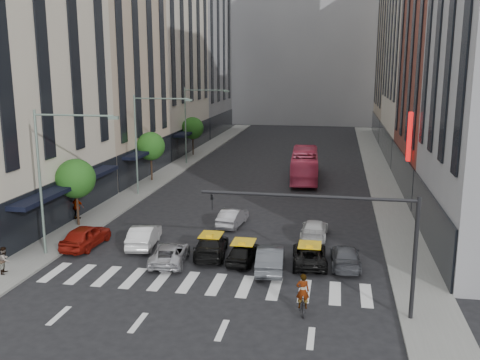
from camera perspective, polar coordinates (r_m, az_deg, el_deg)
The scene contains 33 objects.
ground at distance 28.60m, azimuth -4.41°, elevation -12.12°, with size 160.00×160.00×0.00m, color black.
sidewalk_left at distance 59.28m, azimuth -7.81°, elevation 0.73°, with size 3.00×96.00×0.15m, color slate.
sidewalk_right at distance 56.58m, azimuth 14.92°, elevation -0.12°, with size 3.00×96.00×0.15m, color slate.
building_left_a at distance 43.35m, azimuth -23.69°, elevation 14.18°, with size 8.00×18.00×28.00m, color beige.
building_left_b at distance 58.25m, azimuth -14.04°, elevation 12.10°, with size 8.00×16.00×24.00m, color tan.
building_left_c at distance 75.29m, azimuth -8.44°, elevation 16.84°, with size 8.00×20.00×36.00m, color beige.
building_left_d at distance 93.31m, azimuth -4.53°, elevation 14.17°, with size 8.00×18.00×30.00m, color gray.
building_right_b at distance 53.16m, azimuth 22.01°, elevation 12.69°, with size 8.00×18.00×26.00m, color brown.
building_right_d at distance 90.76m, azimuth 17.30°, elevation 13.10°, with size 8.00×18.00×28.00m, color tan.
building_far at distance 110.55m, azimuth 7.10°, elevation 15.36°, with size 30.00×10.00×36.00m, color gray.
tree_near at distance 40.60m, azimuth -17.12°, elevation 0.14°, with size 2.88×2.88×4.95m.
tree_mid at distance 55.04m, azimuth -9.50°, elevation 3.57°, with size 2.88×2.88×4.95m.
tree_far at distance 70.16m, azimuth -5.08°, elevation 5.53°, with size 2.88×2.88×4.95m.
streetlamp_near at distance 34.18m, azimuth -19.33°, elevation 1.65°, with size 5.38×0.25×9.00m.
streetlamp_mid at distance 48.56m, azimuth -10.03°, elevation 5.10°, with size 5.38×0.25×9.00m.
streetlamp_far at distance 63.71m, azimuth -5.02°, elevation 6.89°, with size 5.38×0.25×9.00m.
traffic_signal at distance 25.25m, azimuth 12.01°, elevation -4.84°, with size 10.10×0.20×6.00m.
liberty_sign at distance 45.90m, azimuth 17.62°, elevation 4.43°, with size 0.30×0.70×4.00m.
car_red at distance 36.66m, azimuth -16.13°, elevation -5.76°, with size 1.78×4.42×1.51m, color maroon.
car_white_front at distance 35.96m, azimuth -10.20°, elevation -5.88°, with size 1.52×4.35×1.43m, color #BEBEBE.
car_silver at distance 32.84m, azimuth -7.51°, elevation -7.77°, with size 1.99×4.31×1.20m, color #ACACB1.
taxi_left at distance 33.75m, azimuth -3.08°, elevation -6.98°, with size 1.89×4.65×1.35m, color black.
taxi_center at distance 32.67m, azimuth 0.38°, elevation -7.71°, with size 1.49×3.70×1.26m, color black.
car_grey_mid at distance 31.49m, azimuth 3.26°, elevation -8.33°, with size 1.54×4.41×1.45m, color #3F4247.
taxi_right at distance 32.61m, azimuth 7.43°, elevation -7.91°, with size 2.00×4.33×1.20m, color black.
car_grey_curb at distance 32.63m, azimuth 11.17°, elevation -8.01°, with size 1.72×4.24×1.23m, color #42444A.
car_row2_left at distance 39.83m, azimuth -0.78°, elevation -3.97°, with size 1.40×4.02×1.33m, color #9F9FA4.
car_row2_right at distance 37.47m, azimuth 7.94°, elevation -5.20°, with size 1.75×4.30×1.25m, color silver.
bus at distance 55.83m, azimuth 6.91°, elevation 1.60°, with size 2.62×11.21×3.12m, color #E04267.
motorcycle at distance 26.64m, azimuth 6.67°, elevation -13.04°, with size 0.58×1.65×0.87m, color black.
rider at distance 26.11m, azimuth 6.74°, elevation -10.43°, with size 0.64×0.42×1.76m, color gray.
pedestrian_near at distance 33.40m, azimuth -23.82°, elevation -7.81°, with size 0.75×0.59×1.55m, color gray.
pedestrian_far at distance 42.75m, azimuth -17.00°, elevation -2.79°, with size 1.10×0.46×1.87m, color gray.
Camera 1 is at (6.80, -25.16, 11.77)m, focal length 40.00 mm.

